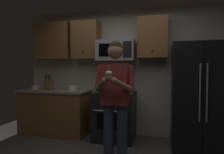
% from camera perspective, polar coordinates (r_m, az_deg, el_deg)
% --- Properties ---
extents(wall_back, '(4.40, 0.10, 2.60)m').
position_cam_1_polar(wall_back, '(4.11, 4.12, 1.53)').
color(wall_back, beige).
rests_on(wall_back, ground).
extents(oven_range, '(0.76, 0.70, 0.93)m').
position_cam_1_polar(oven_range, '(3.87, 0.76, -11.08)').
color(oven_range, black).
rests_on(oven_range, ground).
extents(microwave, '(0.74, 0.41, 0.40)m').
position_cam_1_polar(microwave, '(3.89, 1.20, 7.67)').
color(microwave, '#9EA0A5').
extents(refrigerator, '(0.90, 0.75, 1.80)m').
position_cam_1_polar(refrigerator, '(3.69, 23.95, -5.05)').
color(refrigerator, black).
rests_on(refrigerator, ground).
extents(cabinet_row_upper, '(2.78, 0.36, 0.76)m').
position_cam_1_polar(cabinet_row_upper, '(4.14, -6.52, 10.55)').
color(cabinet_row_upper, brown).
extents(counter_left, '(1.44, 0.66, 0.92)m').
position_cam_1_polar(counter_left, '(4.38, -16.14, -9.55)').
color(counter_left, brown).
rests_on(counter_left, ground).
extents(knife_block, '(0.16, 0.15, 0.32)m').
position_cam_1_polar(knife_block, '(4.32, -17.95, -2.07)').
color(knife_block, brown).
rests_on(knife_block, counter_left).
extents(bowl_large_white, '(0.20, 0.20, 0.09)m').
position_cam_1_polar(bowl_large_white, '(4.15, -11.46, -3.08)').
color(bowl_large_white, white).
rests_on(bowl_large_white, counter_left).
extents(bowl_small_colored, '(0.17, 0.17, 0.08)m').
position_cam_1_polar(bowl_small_colored, '(4.56, -21.34, -2.78)').
color(bowl_small_colored, beige).
rests_on(bowl_small_colored, counter_left).
extents(person, '(0.60, 0.48, 1.76)m').
position_cam_1_polar(person, '(2.80, 0.91, -5.25)').
color(person, '#383F59').
rests_on(person, ground).
extents(cupcake, '(0.09, 0.09, 0.17)m').
position_cam_1_polar(cupcake, '(2.45, -0.93, 0.61)').
color(cupcake, '#A87F56').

